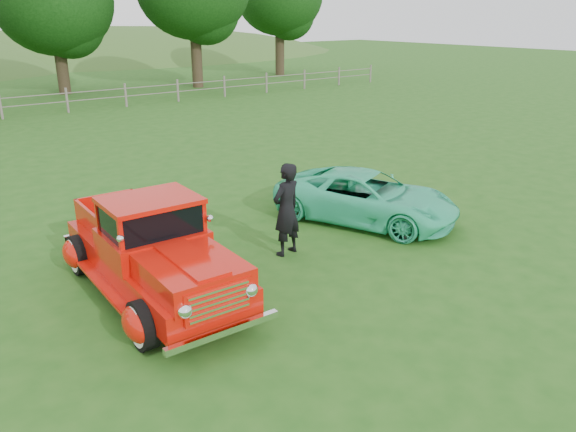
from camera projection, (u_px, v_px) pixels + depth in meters
ground at (299, 303)px, 9.55m from camera, size 140.00×140.00×0.00m
fence_line at (1, 106)px, 25.74m from camera, size 48.00×0.12×1.20m
tree_near_east at (53, 1)px, 32.23m from camera, size 6.80×6.80×8.33m
red_pickup at (153, 251)px, 9.62m from camera, size 2.33×5.03×1.78m
teal_sedan at (366, 197)px, 13.11m from camera, size 3.45×4.68×1.18m
man at (286, 210)px, 11.18m from camera, size 0.77×0.58×1.91m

